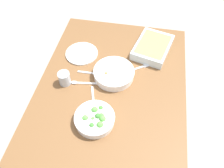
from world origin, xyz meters
TOP-DOWN VIEW (x-y plane):
  - ground_plane at (0.00, 0.00)m, footprint 6.00×6.00m
  - dining_table at (0.00, 0.00)m, footprint 1.20×0.90m
  - stew_bowl at (-0.06, -0.00)m, footprint 0.26×0.26m
  - broccoli_bowl at (0.27, -0.04)m, footprint 0.22×0.22m
  - baking_dish at (-0.34, 0.22)m, footprint 0.35×0.29m
  - drink_cup at (0.04, -0.29)m, footprint 0.07×0.07m
  - side_plate at (-0.22, -0.25)m, footprint 0.22×0.22m
  - spoon_by_stew at (-0.06, -0.12)m, footprint 0.03×0.18m
  - spoon_by_broccoli at (0.15, -0.08)m, footprint 0.17×0.07m
  - spoon_spare at (0.03, -0.19)m, footprint 0.04×0.18m
  - fork_on_table at (-0.16, 0.15)m, footprint 0.11×0.16m

SIDE VIEW (x-z plane):
  - ground_plane at x=0.00m, z-range 0.00..0.00m
  - dining_table at x=0.00m, z-range 0.28..1.02m
  - fork_on_table at x=-0.16m, z-range 0.74..0.75m
  - spoon_by_stew at x=-0.06m, z-range 0.74..0.75m
  - spoon_by_broccoli at x=0.15m, z-range 0.74..0.75m
  - spoon_spare at x=0.03m, z-range 0.74..0.75m
  - side_plate at x=-0.22m, z-range 0.74..0.75m
  - broccoli_bowl at x=0.27m, z-range 0.74..0.80m
  - stew_bowl at x=-0.06m, z-range 0.74..0.80m
  - baking_dish at x=-0.34m, z-range 0.74..0.80m
  - drink_cup at x=0.04m, z-range 0.74..0.82m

